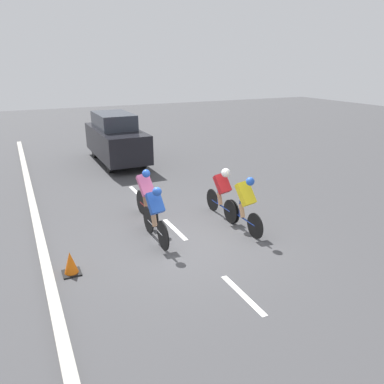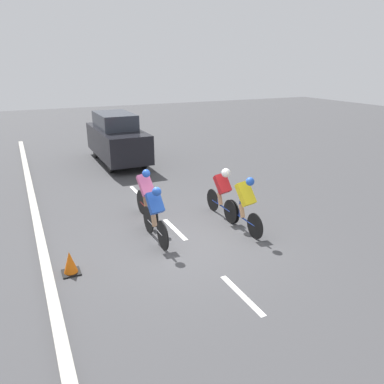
% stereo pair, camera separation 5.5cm
% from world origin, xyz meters
% --- Properties ---
extents(ground_plane, '(60.00, 60.00, 0.00)m').
position_xyz_m(ground_plane, '(0.00, 0.00, 0.00)').
color(ground_plane, '#424244').
extents(lane_stripe_near, '(0.12, 1.40, 0.01)m').
position_xyz_m(lane_stripe_near, '(0.00, 2.50, 0.00)').
color(lane_stripe_near, white).
rests_on(lane_stripe_near, ground).
extents(lane_stripe_mid, '(0.12, 1.40, 0.01)m').
position_xyz_m(lane_stripe_mid, '(0.00, -0.70, 0.00)').
color(lane_stripe_mid, white).
rests_on(lane_stripe_mid, ground).
extents(lane_stripe_far, '(0.12, 1.40, 0.01)m').
position_xyz_m(lane_stripe_far, '(0.00, -3.90, 0.00)').
color(lane_stripe_far, white).
rests_on(lane_stripe_far, ground).
extents(curb, '(0.20, 26.70, 0.14)m').
position_xyz_m(curb, '(3.20, -0.70, 0.07)').
color(curb, '#B7B2A8').
rests_on(curb, ground).
extents(cyclist_red, '(0.39, 1.64, 1.48)m').
position_xyz_m(cyclist_red, '(-1.48, -0.86, 0.80)').
color(cyclist_red, black).
rests_on(cyclist_red, ground).
extents(cyclist_pink, '(0.40, 1.72, 1.52)m').
position_xyz_m(cyclist_pink, '(0.46, -1.56, 0.79)').
color(cyclist_pink, black).
rests_on(cyclist_pink, ground).
extents(cyclist_yellow, '(0.39, 1.69, 1.52)m').
position_xyz_m(cyclist_yellow, '(-1.54, 0.17, 0.79)').
color(cyclist_yellow, black).
rests_on(cyclist_yellow, ground).
extents(cyclist_blue, '(0.36, 1.70, 1.47)m').
position_xyz_m(cyclist_blue, '(0.68, -0.24, 0.76)').
color(cyclist_blue, black).
rests_on(cyclist_blue, ground).
extents(support_car, '(1.70, 4.47, 2.08)m').
position_xyz_m(support_car, '(-0.48, -8.10, 1.05)').
color(support_car, black).
rests_on(support_car, ground).
extents(traffic_cone, '(0.36, 0.36, 0.49)m').
position_xyz_m(traffic_cone, '(2.75, 0.35, 0.24)').
color(traffic_cone, black).
rests_on(traffic_cone, ground).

